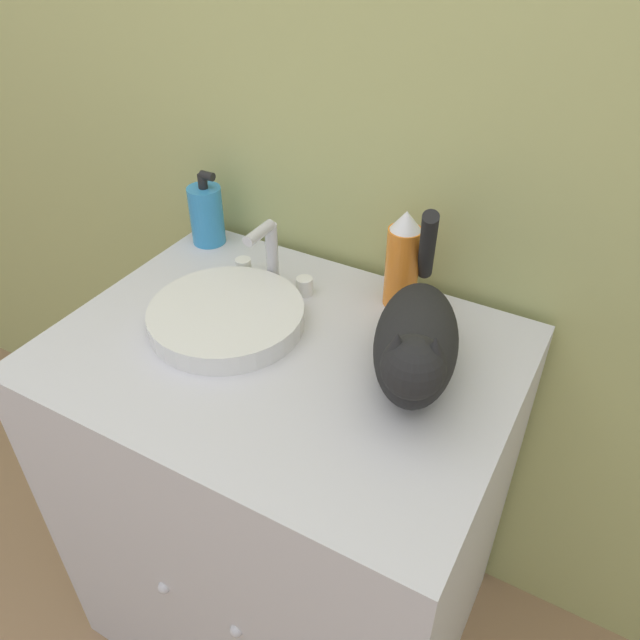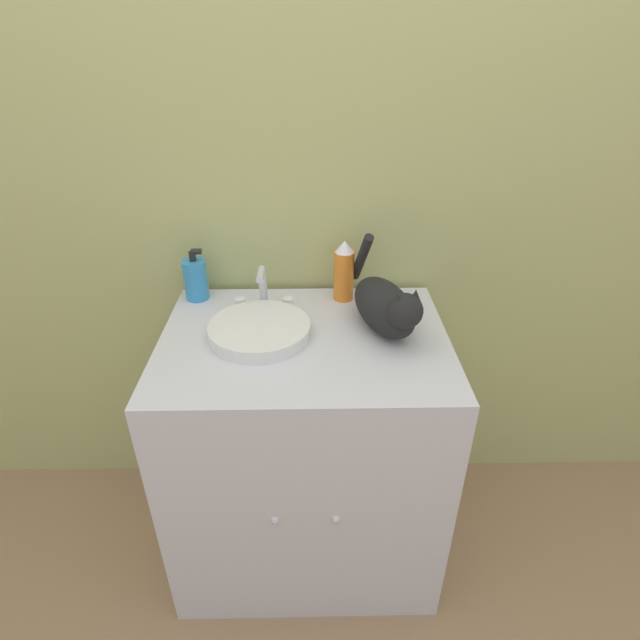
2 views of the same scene
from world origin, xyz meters
The scene contains 8 objects.
ground_plane centered at (0.00, 0.00, 0.00)m, with size 8.00×8.00×0.00m, color #997551.
wall_back centered at (0.00, 0.64, 1.25)m, with size 6.00×0.05×2.50m.
vanity_cabinet centered at (0.00, 0.30, 0.42)m, with size 0.80×0.61×0.83m.
sink_basin centered at (-0.12, 0.31, 0.85)m, with size 0.28×0.28×0.04m.
faucet centered at (-0.12, 0.46, 0.89)m, with size 0.18×0.09×0.14m.
cat centered at (0.23, 0.34, 0.91)m, with size 0.21×0.39×0.24m.
soap_bottle centered at (-0.34, 0.54, 0.90)m, with size 0.07×0.07×0.17m.
spray_bottle centered at (0.12, 0.53, 0.93)m, with size 0.06×0.06×0.19m.
Camera 2 is at (0.02, -0.86, 1.57)m, focal length 28.00 mm.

